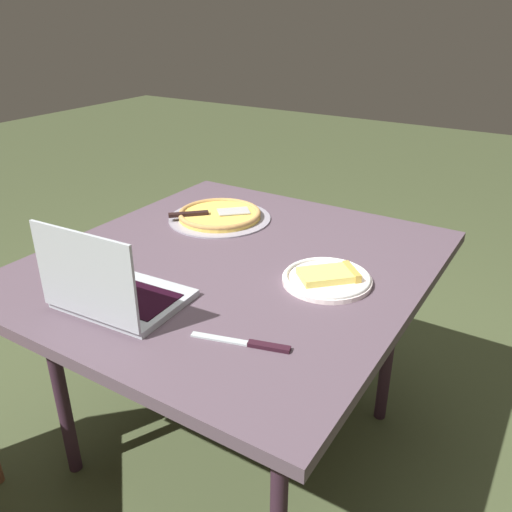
{
  "coord_description": "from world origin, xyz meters",
  "views": [
    {
      "loc": [
        1.19,
        0.83,
        1.45
      ],
      "look_at": [
        -0.02,
        0.07,
        0.76
      ],
      "focal_mm": 36.8,
      "sensor_mm": 36.0,
      "label": 1
    }
  ],
  "objects_px": {
    "table_knife": "(250,344)",
    "laptop": "(113,291)",
    "pizza_tray": "(219,215)",
    "pizza_plate": "(328,278)",
    "dining_table": "(233,276)"
  },
  "relations": [
    {
      "from": "laptop",
      "to": "pizza_plate",
      "type": "relative_size",
      "value": 1.27
    },
    {
      "from": "table_knife",
      "to": "laptop",
      "type": "bearing_deg",
      "value": -82.73
    },
    {
      "from": "dining_table",
      "to": "pizza_tray",
      "type": "height_order",
      "value": "pizza_tray"
    },
    {
      "from": "pizza_plate",
      "to": "table_knife",
      "type": "bearing_deg",
      "value": -3.2
    },
    {
      "from": "dining_table",
      "to": "table_knife",
      "type": "height_order",
      "value": "table_knife"
    },
    {
      "from": "laptop",
      "to": "pizza_tray",
      "type": "bearing_deg",
      "value": -168.08
    },
    {
      "from": "pizza_tray",
      "to": "laptop",
      "type": "bearing_deg",
      "value": 11.92
    },
    {
      "from": "laptop",
      "to": "pizza_plate",
      "type": "distance_m",
      "value": 0.58
    },
    {
      "from": "dining_table",
      "to": "pizza_tray",
      "type": "distance_m",
      "value": 0.35
    },
    {
      "from": "pizza_plate",
      "to": "pizza_tray",
      "type": "relative_size",
      "value": 0.68
    },
    {
      "from": "pizza_plate",
      "to": "pizza_tray",
      "type": "xyz_separation_m",
      "value": [
        -0.23,
        -0.54,
        0.0
      ]
    },
    {
      "from": "dining_table",
      "to": "laptop",
      "type": "relative_size",
      "value": 3.76
    },
    {
      "from": "pizza_tray",
      "to": "table_knife",
      "type": "relative_size",
      "value": 1.58
    },
    {
      "from": "laptop",
      "to": "pizza_plate",
      "type": "height_order",
      "value": "laptop"
    },
    {
      "from": "laptop",
      "to": "pizza_plate",
      "type": "xyz_separation_m",
      "value": [
        -0.42,
        0.4,
        -0.04
      ]
    }
  ]
}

